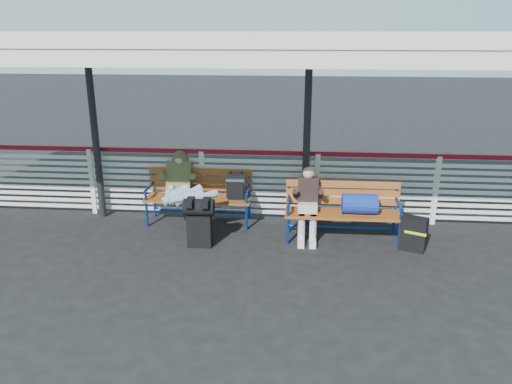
# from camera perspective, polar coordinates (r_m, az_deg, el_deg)

# --- Properties ---
(ground) EXTENTS (60.00, 60.00, 0.00)m
(ground) POSITION_cam_1_polar(r_m,az_deg,el_deg) (7.32, -8.83, -8.07)
(ground) COLOR black
(ground) RESTS_ON ground
(fence) EXTENTS (12.08, 0.08, 1.24)m
(fence) POSITION_cam_1_polar(r_m,az_deg,el_deg) (8.80, -6.15, 1.25)
(fence) COLOR silver
(fence) RESTS_ON ground
(canopy) EXTENTS (12.60, 3.60, 3.16)m
(canopy) POSITION_cam_1_polar(r_m,az_deg,el_deg) (7.42, -8.37, 16.69)
(canopy) COLOR silver
(canopy) RESTS_ON ground
(luggage_stack) EXTENTS (0.47, 0.27, 0.76)m
(luggage_stack) POSITION_cam_1_polar(r_m,az_deg,el_deg) (7.68, -6.50, -3.27)
(luggage_stack) COLOR black
(luggage_stack) RESTS_ON ground
(bench_left) EXTENTS (1.80, 0.56, 0.92)m
(bench_left) POSITION_cam_1_polar(r_m,az_deg,el_deg) (8.54, -5.41, 0.21)
(bench_left) COLOR brown
(bench_left) RESTS_ON ground
(bench_right) EXTENTS (1.80, 0.56, 0.92)m
(bench_right) POSITION_cam_1_polar(r_m,az_deg,el_deg) (7.94, 10.71, -1.46)
(bench_right) COLOR brown
(bench_right) RESTS_ON ground
(traveler_man) EXTENTS (0.94, 1.54, 0.77)m
(traveler_man) POSITION_cam_1_polar(r_m,az_deg,el_deg) (8.25, -8.07, 0.18)
(traveler_man) COLOR #869EB5
(traveler_man) RESTS_ON ground
(companion_person) EXTENTS (0.32, 0.66, 1.15)m
(companion_person) POSITION_cam_1_polar(r_m,az_deg,el_deg) (7.88, 5.93, -1.29)
(companion_person) COLOR beige
(companion_person) RESTS_ON ground
(suitcase_side) EXTENTS (0.43, 0.36, 0.52)m
(suitcase_side) POSITION_cam_1_polar(r_m,az_deg,el_deg) (7.92, 17.56, -4.57)
(suitcase_side) COLOR black
(suitcase_side) RESTS_ON ground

